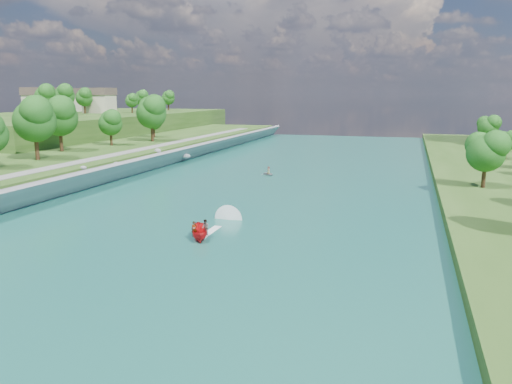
% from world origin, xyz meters
% --- Properties ---
extents(ground, '(260.00, 260.00, 0.00)m').
position_xyz_m(ground, '(0.00, 0.00, 0.00)').
color(ground, '#2D5119').
rests_on(ground, ground).
extents(river_water, '(55.00, 240.00, 0.10)m').
position_xyz_m(river_water, '(0.00, 20.00, 0.05)').
color(river_water, '#175A55').
rests_on(river_water, ground).
extents(ridge_west, '(60.00, 120.00, 9.00)m').
position_xyz_m(ridge_west, '(-82.50, 95.00, 4.50)').
color(ridge_west, '#2D5119').
rests_on(ridge_west, ground).
extents(riprap_bank, '(4.23, 236.00, 4.29)m').
position_xyz_m(riprap_bank, '(-25.87, 19.26, 1.82)').
color(riprap_bank, slate).
rests_on(riprap_bank, ground).
extents(riverside_path, '(3.00, 200.00, 0.10)m').
position_xyz_m(riverside_path, '(-32.50, 20.00, 3.55)').
color(riverside_path, gray).
rests_on(riverside_path, berm_west).
extents(ridge_houses, '(29.50, 29.50, 8.40)m').
position_xyz_m(ridge_houses, '(-88.67, 100.00, 13.31)').
color(ridge_houses, beige).
rests_on(ridge_houses, ridge_west).
extents(trees_ridge, '(17.34, 67.66, 10.99)m').
position_xyz_m(trees_ridge, '(-73.88, 96.08, 13.95)').
color(trees_ridge, '#124513').
rests_on(trees_ridge, ridge_west).
extents(motorboat, '(3.60, 19.03, 2.06)m').
position_xyz_m(motorboat, '(2.20, 2.50, 0.80)').
color(motorboat, red).
rests_on(motorboat, river_water).
extents(raft, '(3.52, 3.56, 1.64)m').
position_xyz_m(raft, '(-2.35, 44.51, 0.47)').
color(raft, gray).
rests_on(raft, river_water).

